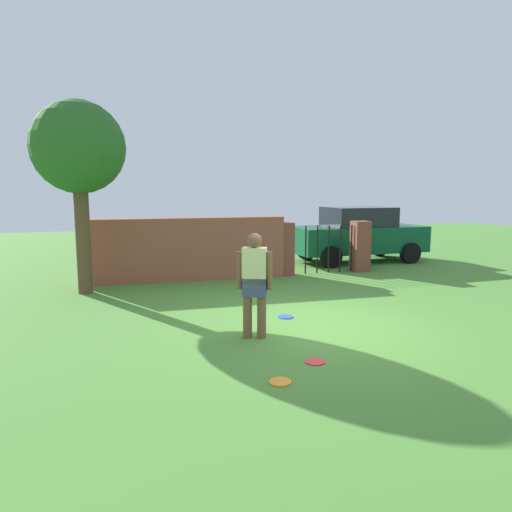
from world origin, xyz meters
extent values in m
plane|color=#4C8433|center=(0.00, 0.00, 0.00)|extent=(40.00, 40.00, 0.00)
cube|color=brown|center=(-1.50, 4.63, 0.78)|extent=(5.01, 0.50, 1.57)
cylinder|color=brown|center=(-3.83, 3.68, 1.31)|extent=(0.31, 0.31, 2.62)
sphere|color=#286023|center=(-3.83, 3.68, 3.16)|extent=(1.96, 1.96, 1.96)
cylinder|color=brown|center=(-1.14, -0.28, 0.42)|extent=(0.14, 0.14, 0.85)
cylinder|color=brown|center=(-0.93, -0.36, 0.42)|extent=(0.14, 0.14, 0.85)
cube|color=#3F4C72|center=(-1.03, -0.32, 0.80)|extent=(0.42, 0.34, 0.28)
cube|color=beige|center=(-1.03, -0.32, 1.12)|extent=(0.42, 0.34, 0.55)
sphere|color=brown|center=(-1.03, -0.32, 1.51)|extent=(0.22, 0.22, 0.22)
cylinder|color=brown|center=(-1.24, -0.23, 1.05)|extent=(0.09, 0.09, 0.58)
cylinder|color=brown|center=(-0.82, -0.40, 1.05)|extent=(0.09, 0.09, 0.58)
cube|color=brown|center=(1.11, 4.63, 0.70)|extent=(0.44, 0.44, 1.40)
cube|color=brown|center=(3.34, 4.63, 0.70)|extent=(0.44, 0.44, 1.40)
cylinder|color=black|center=(1.38, 4.63, 0.65)|extent=(0.04, 0.04, 1.30)
cylinder|color=black|center=(1.72, 4.63, 0.65)|extent=(0.04, 0.04, 1.30)
cylinder|color=black|center=(2.05, 4.63, 0.65)|extent=(0.04, 0.04, 1.30)
cylinder|color=black|center=(2.39, 4.63, 0.65)|extent=(0.04, 0.04, 1.30)
cylinder|color=black|center=(2.73, 4.63, 0.65)|extent=(0.04, 0.04, 1.30)
cylinder|color=black|center=(3.07, 4.63, 0.65)|extent=(0.04, 0.04, 1.30)
cube|color=#0C4C2D|center=(4.09, 6.25, 0.72)|extent=(4.29, 1.93, 0.80)
cube|color=#1E2328|center=(4.09, 6.25, 1.42)|extent=(2.08, 1.61, 0.60)
cylinder|color=black|center=(5.41, 7.18, 0.32)|extent=(0.65, 0.26, 0.64)
cylinder|color=black|center=(5.50, 5.48, 0.32)|extent=(0.65, 0.26, 0.64)
cylinder|color=black|center=(2.68, 7.02, 0.32)|extent=(0.65, 0.26, 0.64)
cylinder|color=black|center=(2.78, 5.33, 0.32)|extent=(0.65, 0.26, 0.64)
cylinder|color=red|center=(-0.53, -1.54, 0.01)|extent=(0.27, 0.27, 0.02)
cylinder|color=orange|center=(-1.18, -2.04, 0.01)|extent=(0.27, 0.27, 0.02)
cylinder|color=blue|center=(-0.21, 0.64, 0.01)|extent=(0.27, 0.27, 0.02)
camera|label=1|loc=(-2.82, -7.01, 2.27)|focal=32.62mm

